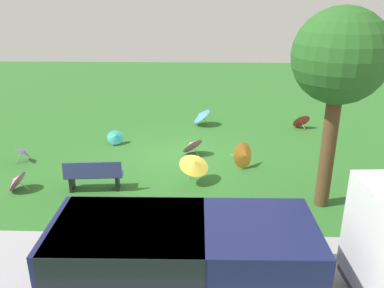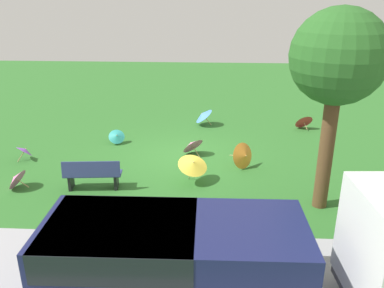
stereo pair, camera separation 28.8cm
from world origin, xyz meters
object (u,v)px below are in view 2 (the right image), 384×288
at_px(parasol_teal_0, 117,136).
at_px(parasol_pink_1, 16,178).
at_px(parasol_purple_0, 25,150).
at_px(park_bench, 92,174).
at_px(parasol_blue_0, 203,115).
at_px(parasol_orange_0, 244,156).
at_px(van_dark, 165,254).
at_px(shade_tree, 338,60).
at_px(parasol_yellow_0, 193,164).
at_px(parasol_pink_0, 192,144).
at_px(parasol_red_0, 303,121).

xyz_separation_m(parasol_teal_0, parasol_pink_1, (2.02, 3.69, -0.00)).
bearing_deg(parasol_teal_0, parasol_purple_0, 31.18).
bearing_deg(parasol_teal_0, park_bench, 92.97).
bearing_deg(parasol_blue_0, parasol_orange_0, 108.61).
relative_size(van_dark, shade_tree, 0.93).
bearing_deg(shade_tree, parasol_yellow_0, -18.61).
height_order(park_bench, parasol_pink_0, park_bench).
relative_size(van_dark, parasol_purple_0, 6.07).
bearing_deg(parasol_blue_0, parasol_pink_0, 85.30).
bearing_deg(parasol_pink_1, parasol_blue_0, -130.01).
height_order(parasol_teal_0, parasol_orange_0, parasol_orange_0).
height_order(park_bench, parasol_yellow_0, park_bench).
bearing_deg(van_dark, parasol_pink_0, -90.58).
xyz_separation_m(park_bench, shade_tree, (-6.19, 0.57, 3.32)).
xyz_separation_m(parasol_blue_0, parasol_purple_0, (5.80, 4.04, -0.12)).
xyz_separation_m(van_dark, parasol_orange_0, (-1.79, -5.80, -0.49)).
distance_m(shade_tree, parasol_pink_1, 9.10).
distance_m(van_dark, parasol_purple_0, 8.19).
bearing_deg(parasol_yellow_0, parasol_teal_0, -45.46).
distance_m(park_bench, parasol_blue_0, 6.68).
bearing_deg(parasol_red_0, parasol_teal_0, 17.10).
xyz_separation_m(parasol_purple_0, parasol_yellow_0, (-5.69, 1.40, 0.26)).
relative_size(park_bench, parasol_pink_1, 2.28).
bearing_deg(van_dark, parasol_pink_1, -40.03).
distance_m(van_dark, parasol_orange_0, 6.09).
height_order(parasol_red_0, parasol_orange_0, parasol_orange_0).
height_order(van_dark, parasol_purple_0, van_dark).
distance_m(parasol_pink_1, parasol_purple_0, 2.17).
bearing_deg(parasol_blue_0, park_bench, 64.18).
xyz_separation_m(parasol_yellow_0, parasol_red_0, (-4.25, -5.26, -0.27)).
distance_m(parasol_purple_0, parasol_red_0, 10.66).
distance_m(parasol_blue_0, parasol_pink_0, 3.27).
distance_m(park_bench, parasol_red_0, 9.15).
height_order(shade_tree, parasol_orange_0, shade_tree).
bearing_deg(parasol_purple_0, parasol_pink_0, -171.94).
relative_size(parasol_pink_1, parasol_yellow_0, 0.62).
bearing_deg(parasol_blue_0, parasol_purple_0, 34.88).
bearing_deg(parasol_orange_0, parasol_yellow_0, 35.98).
distance_m(parasol_teal_0, parasol_pink_1, 4.21).
xyz_separation_m(parasol_yellow_0, parasol_orange_0, (-1.56, -1.13, -0.18)).
relative_size(parasol_pink_1, parasol_purple_0, 0.94).
height_order(van_dark, shade_tree, shade_tree).
bearing_deg(parasol_pink_0, shade_tree, 136.85).
distance_m(parasol_teal_0, parasol_purple_0, 3.16).
bearing_deg(park_bench, parasol_red_0, -140.39).
relative_size(park_bench, parasol_pink_0, 1.67).
bearing_deg(park_bench, parasol_teal_0, -87.03).
relative_size(shade_tree, parasol_yellow_0, 4.29).
height_order(shade_tree, parasol_red_0, shade_tree).
bearing_deg(shade_tree, parasol_red_0, -97.63).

